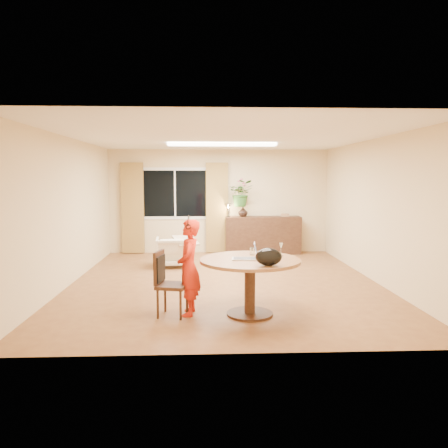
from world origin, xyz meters
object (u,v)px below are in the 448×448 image
object	(u,v)px
child	(189,267)
armchair	(172,252)
dining_table	(250,271)
dining_chair	(172,284)
sideboard	(263,235)

from	to	relation	value
child	armchair	distance (m)	3.39
child	dining_table	bearing A→B (deg)	88.29
dining_table	dining_chair	size ratio (longest dim) A/B	1.54
dining_table	child	size ratio (longest dim) A/B	1.04
dining_table	armchair	world-z (taller)	dining_table
dining_table	sideboard	world-z (taller)	sideboard
sideboard	dining_table	bearing A→B (deg)	-99.62
armchair	dining_chair	bearing A→B (deg)	89.87
dining_table	sideboard	size ratio (longest dim) A/B	0.74
dining_chair	child	world-z (taller)	child
dining_chair	child	xyz separation A→B (m)	(0.22, 0.06, 0.21)
dining_table	armchair	xyz separation A→B (m)	(-1.32, 3.40, -0.30)
dining_chair	dining_table	bearing A→B (deg)	12.47
dining_chair	armchair	world-z (taller)	dining_chair
armchair	sideboard	size ratio (longest dim) A/B	0.37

